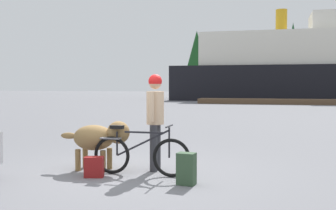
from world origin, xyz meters
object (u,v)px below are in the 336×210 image
person_cyclist (155,112)px  handbag_pannier (94,167)px  bicycle (140,154)px  dog (99,138)px  ferry_boat (317,68)px  backpack (186,169)px

person_cyclist → handbag_pannier: size_ratio=5.01×
bicycle → person_cyclist: size_ratio=0.99×
handbag_pannier → person_cyclist: bearing=43.4°
person_cyclist → dog: person_cyclist is taller
dog → ferry_boat: ferry_boat is taller
bicycle → ferry_boat: (6.21, 35.89, 2.80)m
person_cyclist → backpack: person_cyclist is taller
bicycle → ferry_boat: 36.53m
bicycle → dog: bearing=165.2°
backpack → handbag_pannier: 1.64m
person_cyclist → backpack: 1.46m
bicycle → backpack: bicycle is taller
person_cyclist → dog: (-1.00, -0.25, -0.46)m
dog → ferry_boat: 36.45m
ferry_boat → backpack: bearing=-98.3°
backpack → ferry_boat: bearing=81.7°
person_cyclist → ferry_boat: size_ratio=0.06×
bicycle → person_cyclist: bearing=74.3°
bicycle → dog: size_ratio=1.29×
bicycle → ferry_boat: size_ratio=0.06×
bicycle → dog: dog is taller
person_cyclist → handbag_pannier: person_cyclist is taller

